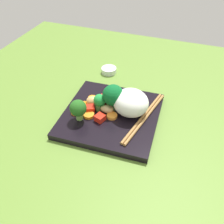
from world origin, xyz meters
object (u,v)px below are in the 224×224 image
object	(u,v)px
rice_mound	(131,103)
sauce_cup	(109,70)
square_plate	(111,115)
broccoli_floret_2	(114,95)
carrot_slice_1	(84,105)
chopstick_pair	(144,117)

from	to	relation	value
rice_mound	sauce_cup	bearing A→B (deg)	-145.80
square_plate	broccoli_floret_2	xyz separation A→B (cm)	(-1.57, 0.16, 5.65)
carrot_slice_1	broccoli_floret_2	bearing A→B (deg)	100.64
rice_mound	broccoli_floret_2	size ratio (longest dim) A/B	1.20
broccoli_floret_2	chopstick_pair	size ratio (longest dim) A/B	0.35
sauce_cup	broccoli_floret_2	bearing A→B (deg)	23.83
rice_mound	chopstick_pair	xyz separation A→B (cm)	(0.78, 4.06, -3.14)
rice_mound	sauce_cup	size ratio (longest dim) A/B	1.84
broccoli_floret_2	sauce_cup	bearing A→B (deg)	-156.17
chopstick_pair	sauce_cup	distance (cm)	26.94
rice_mound	chopstick_pair	bearing A→B (deg)	79.18
broccoli_floret_2	sauce_cup	distance (cm)	22.45
rice_mound	chopstick_pair	world-z (taller)	rice_mound
sauce_cup	rice_mound	bearing A→B (deg)	34.20
square_plate	carrot_slice_1	size ratio (longest dim) A/B	8.33
rice_mound	chopstick_pair	size ratio (longest dim) A/B	0.42
square_plate	rice_mound	bearing A→B (deg)	110.13
square_plate	sauce_cup	size ratio (longest dim) A/B	4.89
square_plate	broccoli_floret_2	size ratio (longest dim) A/B	3.18
rice_mound	broccoli_floret_2	xyz separation A→B (cm)	(0.17, -4.61, 1.27)
carrot_slice_1	chopstick_pair	world-z (taller)	same
square_plate	rice_mound	distance (cm)	6.71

